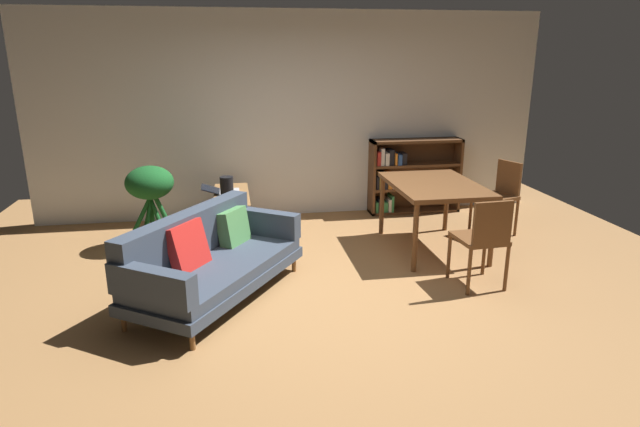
{
  "coord_description": "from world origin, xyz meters",
  "views": [
    {
      "loc": [
        -0.84,
        -4.51,
        2.17
      ],
      "look_at": [
        -0.0,
        0.48,
        0.65
      ],
      "focal_mm": 30.18,
      "sensor_mm": 36.0,
      "label": 1
    }
  ],
  "objects_px": {
    "bookshelf": "(408,176)",
    "potted_floor_plant": "(151,194)",
    "dining_chair_near": "(500,193)",
    "open_laptop": "(223,191)",
    "dining_table": "(434,190)",
    "dining_chair_far": "(483,237)",
    "media_console": "(233,216)",
    "desk_speaker": "(227,189)",
    "fabric_couch": "(209,258)"
  },
  "relations": [
    {
      "from": "fabric_couch",
      "to": "desk_speaker",
      "type": "height_order",
      "value": "desk_speaker"
    },
    {
      "from": "open_laptop",
      "to": "media_console",
      "type": "bearing_deg",
      "value": -36.39
    },
    {
      "from": "dining_chair_far",
      "to": "bookshelf",
      "type": "relative_size",
      "value": 0.7
    },
    {
      "from": "dining_table",
      "to": "dining_chair_far",
      "type": "relative_size",
      "value": 1.49
    },
    {
      "from": "dining_table",
      "to": "dining_chair_far",
      "type": "distance_m",
      "value": 1.11
    },
    {
      "from": "media_console",
      "to": "dining_table",
      "type": "bearing_deg",
      "value": -19.89
    },
    {
      "from": "media_console",
      "to": "dining_chair_near",
      "type": "relative_size",
      "value": 1.22
    },
    {
      "from": "media_console",
      "to": "dining_table",
      "type": "height_order",
      "value": "dining_table"
    },
    {
      "from": "fabric_couch",
      "to": "dining_chair_far",
      "type": "bearing_deg",
      "value": -5.52
    },
    {
      "from": "desk_speaker",
      "to": "bookshelf",
      "type": "xyz_separation_m",
      "value": [
        2.49,
        1.01,
        -0.17
      ]
    },
    {
      "from": "potted_floor_plant",
      "to": "dining_table",
      "type": "bearing_deg",
      "value": -11.2
    },
    {
      "from": "media_console",
      "to": "potted_floor_plant",
      "type": "height_order",
      "value": "potted_floor_plant"
    },
    {
      "from": "open_laptop",
      "to": "potted_floor_plant",
      "type": "height_order",
      "value": "potted_floor_plant"
    },
    {
      "from": "dining_chair_near",
      "to": "dining_chair_far",
      "type": "distance_m",
      "value": 1.73
    },
    {
      "from": "fabric_couch",
      "to": "dining_chair_far",
      "type": "relative_size",
      "value": 2.22
    },
    {
      "from": "desk_speaker",
      "to": "dining_chair_near",
      "type": "height_order",
      "value": "dining_chair_near"
    },
    {
      "from": "media_console",
      "to": "bookshelf",
      "type": "distance_m",
      "value": 2.55
    },
    {
      "from": "fabric_couch",
      "to": "dining_table",
      "type": "distance_m",
      "value": 2.62
    },
    {
      "from": "media_console",
      "to": "dining_chair_near",
      "type": "xyz_separation_m",
      "value": [
        3.23,
        -0.44,
        0.25
      ]
    },
    {
      "from": "desk_speaker",
      "to": "dining_table",
      "type": "xyz_separation_m",
      "value": [
        2.28,
        -0.51,
        0.02
      ]
    },
    {
      "from": "bookshelf",
      "to": "potted_floor_plant",
      "type": "bearing_deg",
      "value": -165.05
    },
    {
      "from": "desk_speaker",
      "to": "dining_table",
      "type": "height_order",
      "value": "desk_speaker"
    },
    {
      "from": "dining_table",
      "to": "dining_chair_near",
      "type": "bearing_deg",
      "value": 20.56
    },
    {
      "from": "dining_chair_near",
      "to": "bookshelf",
      "type": "xyz_separation_m",
      "value": [
        -0.79,
        1.14,
        -0.0
      ]
    },
    {
      "from": "open_laptop",
      "to": "dining_chair_near",
      "type": "bearing_deg",
      "value": -8.75
    },
    {
      "from": "dining_chair_far",
      "to": "fabric_couch",
      "type": "bearing_deg",
      "value": 174.48
    },
    {
      "from": "potted_floor_plant",
      "to": "dining_table",
      "type": "xyz_separation_m",
      "value": [
        3.14,
        -0.62,
        0.07
      ]
    },
    {
      "from": "dining_table",
      "to": "fabric_couch",
      "type": "bearing_deg",
      "value": -161.05
    },
    {
      "from": "potted_floor_plant",
      "to": "dining_chair_near",
      "type": "height_order",
      "value": "potted_floor_plant"
    },
    {
      "from": "open_laptop",
      "to": "bookshelf",
      "type": "relative_size",
      "value": 0.35
    },
    {
      "from": "media_console",
      "to": "open_laptop",
      "type": "xyz_separation_m",
      "value": [
        -0.1,
        0.08,
        0.3
      ]
    },
    {
      "from": "desk_speaker",
      "to": "media_console",
      "type": "bearing_deg",
      "value": 80.81
    },
    {
      "from": "fabric_couch",
      "to": "dining_chair_near",
      "type": "distance_m",
      "value": 3.66
    },
    {
      "from": "fabric_couch",
      "to": "desk_speaker",
      "type": "bearing_deg",
      "value": 82.64
    },
    {
      "from": "desk_speaker",
      "to": "dining_table",
      "type": "bearing_deg",
      "value": -12.6
    },
    {
      "from": "open_laptop",
      "to": "desk_speaker",
      "type": "bearing_deg",
      "value": -81.62
    },
    {
      "from": "desk_speaker",
      "to": "dining_table",
      "type": "relative_size",
      "value": 0.21
    },
    {
      "from": "open_laptop",
      "to": "bookshelf",
      "type": "xyz_separation_m",
      "value": [
        2.54,
        0.63,
        -0.05
      ]
    },
    {
      "from": "bookshelf",
      "to": "fabric_couch",
      "type": "bearing_deg",
      "value": -138.47
    },
    {
      "from": "media_console",
      "to": "fabric_couch",
      "type": "bearing_deg",
      "value": -97.69
    },
    {
      "from": "desk_speaker",
      "to": "potted_floor_plant",
      "type": "height_order",
      "value": "potted_floor_plant"
    },
    {
      "from": "media_console",
      "to": "desk_speaker",
      "type": "height_order",
      "value": "desk_speaker"
    },
    {
      "from": "media_console",
      "to": "potted_floor_plant",
      "type": "relative_size",
      "value": 1.16
    },
    {
      "from": "dining_chair_far",
      "to": "bookshelf",
      "type": "xyz_separation_m",
      "value": [
        0.13,
        2.6,
        0.0
      ]
    },
    {
      "from": "media_console",
      "to": "open_laptop",
      "type": "distance_m",
      "value": 0.32
    },
    {
      "from": "open_laptop",
      "to": "dining_table",
      "type": "bearing_deg",
      "value": -20.72
    },
    {
      "from": "open_laptop",
      "to": "potted_floor_plant",
      "type": "xyz_separation_m",
      "value": [
        -0.8,
        -0.26,
        0.07
      ]
    },
    {
      "from": "fabric_couch",
      "to": "desk_speaker",
      "type": "distance_m",
      "value": 1.4
    },
    {
      "from": "dining_chair_far",
      "to": "potted_floor_plant",
      "type": "bearing_deg",
      "value": 151.99
    },
    {
      "from": "media_console",
      "to": "dining_table",
      "type": "distance_m",
      "value": 2.42
    }
  ]
}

